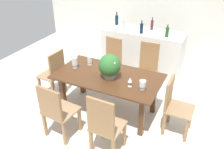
# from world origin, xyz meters

# --- Properties ---
(ground_plane) EXTENTS (7.04, 7.04, 0.00)m
(ground_plane) POSITION_xyz_m (0.00, 0.00, 0.00)
(ground_plane) COLOR silver
(back_wall) EXTENTS (6.40, 0.10, 2.60)m
(back_wall) POSITION_xyz_m (0.00, 2.60, 1.30)
(back_wall) COLOR silver
(back_wall) RESTS_ON ground
(dining_table) EXTENTS (1.83, 0.99, 0.76)m
(dining_table) POSITION_xyz_m (0.00, -0.12, 0.64)
(dining_table) COLOR #4C2D19
(dining_table) RESTS_ON ground
(chair_near_left) EXTENTS (0.51, 0.50, 0.98)m
(chair_near_left) POSITION_xyz_m (-0.42, -1.06, 0.54)
(chair_near_left) COLOR olive
(chair_near_left) RESTS_ON ground
(chair_far_right) EXTENTS (0.42, 0.43, 1.06)m
(chair_far_right) POSITION_xyz_m (0.41, 0.82, 0.58)
(chair_far_right) COLOR olive
(chair_far_right) RESTS_ON ground
(chair_near_right) EXTENTS (0.46, 0.45, 1.04)m
(chair_near_right) POSITION_xyz_m (0.41, -1.07, 0.57)
(chair_near_right) COLOR olive
(chair_near_right) RESTS_ON ground
(chair_foot_end) EXTENTS (0.44, 0.43, 0.96)m
(chair_foot_end) POSITION_xyz_m (1.17, -0.12, 0.53)
(chair_foot_end) COLOR olive
(chair_foot_end) RESTS_ON ground
(chair_far_left) EXTENTS (0.44, 0.52, 1.02)m
(chair_far_left) POSITION_xyz_m (-0.40, 0.83, 0.55)
(chair_far_left) COLOR olive
(chair_far_left) RESTS_ON ground
(chair_head_end) EXTENTS (0.44, 0.46, 0.98)m
(chair_head_end) POSITION_xyz_m (-1.17, -0.12, 0.54)
(chair_head_end) COLOR olive
(chair_head_end) RESTS_ON ground
(flower_centerpiece) EXTENTS (0.38, 0.38, 0.42)m
(flower_centerpiece) POSITION_xyz_m (0.06, -0.17, 0.98)
(flower_centerpiece) COLOR gray
(flower_centerpiece) RESTS_ON dining_table
(crystal_vase_left) EXTENTS (0.09, 0.09, 0.17)m
(crystal_vase_left) POSITION_xyz_m (-0.49, 0.10, 0.86)
(crystal_vase_left) COLOR silver
(crystal_vase_left) RESTS_ON dining_table
(crystal_vase_center_near) EXTENTS (0.11, 0.11, 0.21)m
(crystal_vase_center_near) POSITION_xyz_m (-0.67, -0.12, 0.89)
(crystal_vase_center_near) COLOR silver
(crystal_vase_center_near) RESTS_ON dining_table
(crystal_vase_right) EXTENTS (0.10, 0.10, 0.16)m
(crystal_vase_right) POSITION_xyz_m (0.68, -0.27, 0.86)
(crystal_vase_right) COLOR silver
(crystal_vase_right) RESTS_ON dining_table
(wine_glass) EXTENTS (0.07, 0.07, 0.16)m
(wine_glass) POSITION_xyz_m (0.47, -0.28, 0.87)
(wine_glass) COLOR silver
(wine_glass) RESTS_ON dining_table
(kitchen_counter) EXTENTS (1.88, 0.64, 0.99)m
(kitchen_counter) POSITION_xyz_m (0.00, 1.68, 0.49)
(kitchen_counter) COLOR silver
(kitchen_counter) RESTS_ON ground
(wine_bottle_tall) EXTENTS (0.08, 0.08, 0.29)m
(wine_bottle_tall) POSITION_xyz_m (0.01, 1.52, 1.10)
(wine_bottle_tall) COLOR #0F1E38
(wine_bottle_tall) RESTS_ON kitchen_counter
(wine_bottle_green) EXTENTS (0.07, 0.07, 0.27)m
(wine_bottle_green) POSITION_xyz_m (0.57, 1.53, 1.10)
(wine_bottle_green) COLOR #194C1E
(wine_bottle_green) RESTS_ON kitchen_counter
(wine_bottle_dark) EXTENTS (0.08, 0.08, 0.25)m
(wine_bottle_dark) POSITION_xyz_m (-0.47, 1.64, 1.09)
(wine_bottle_dark) COLOR #B2BFB7
(wine_bottle_dark) RESTS_ON kitchen_counter
(wine_bottle_amber) EXTENTS (0.08, 0.08, 0.31)m
(wine_bottle_amber) POSITION_xyz_m (-0.73, 1.83, 1.11)
(wine_bottle_amber) COLOR #0F1E38
(wine_bottle_amber) RESTS_ON kitchen_counter
(wine_bottle_clear) EXTENTS (0.06, 0.06, 0.28)m
(wine_bottle_clear) POSITION_xyz_m (0.14, 1.83, 1.10)
(wine_bottle_clear) COLOR #511E28
(wine_bottle_clear) RESTS_ON kitchen_counter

